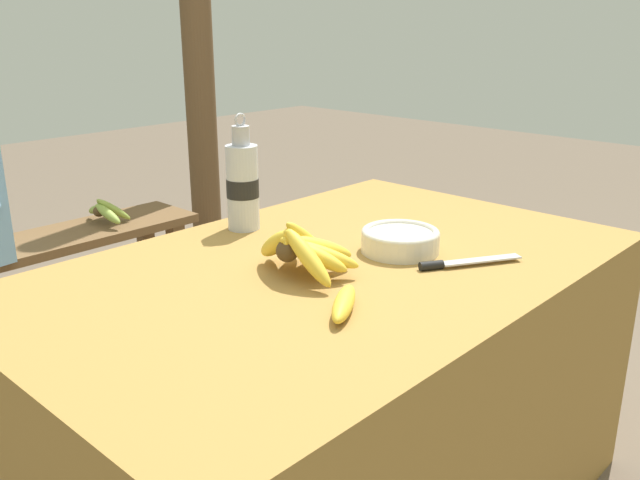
# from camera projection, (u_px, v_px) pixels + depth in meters

# --- Properties ---
(market_counter) EXTENTS (1.45, 0.91, 0.70)m
(market_counter) POSITION_uv_depth(u_px,v_px,m) (330.00, 397.00, 1.65)
(market_counter) COLOR olive
(market_counter) RESTS_ON ground_plane
(banana_bunch_ripe) EXTENTS (0.18, 0.27, 0.14)m
(banana_bunch_ripe) POSITION_uv_depth(u_px,v_px,m) (301.00, 247.00, 1.46)
(banana_bunch_ripe) COLOR #4C381E
(banana_bunch_ripe) RESTS_ON market_counter
(serving_bowl) EXTENTS (0.19, 0.19, 0.06)m
(serving_bowl) POSITION_uv_depth(u_px,v_px,m) (400.00, 240.00, 1.61)
(serving_bowl) COLOR silver
(serving_bowl) RESTS_ON market_counter
(water_bottle) EXTENTS (0.09, 0.09, 0.30)m
(water_bottle) POSITION_uv_depth(u_px,v_px,m) (243.00, 185.00, 1.76)
(water_bottle) COLOR silver
(water_bottle) RESTS_ON market_counter
(loose_banana_front) EXTENTS (0.16, 0.12, 0.04)m
(loose_banana_front) POSITION_uv_depth(u_px,v_px,m) (344.00, 303.00, 1.28)
(loose_banana_front) COLOR gold
(loose_banana_front) RESTS_ON market_counter
(knife) EXTENTS (0.23, 0.15, 0.02)m
(knife) POSITION_uv_depth(u_px,v_px,m) (456.00, 263.00, 1.52)
(knife) COLOR #BCBCC1
(knife) RESTS_ON market_counter
(banana_bunch_green) EXTENTS (0.15, 0.28, 0.12)m
(banana_bunch_green) POSITION_uv_depth(u_px,v_px,m) (105.00, 211.00, 2.80)
(banana_bunch_green) COLOR #4C381E
(banana_bunch_green) RESTS_ON wooden_bench
(support_post_far) EXTENTS (0.15, 0.15, 2.37)m
(support_post_far) POSITION_uv_depth(u_px,v_px,m) (197.00, 27.00, 3.17)
(support_post_far) COLOR brown
(support_post_far) RESTS_ON ground_plane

